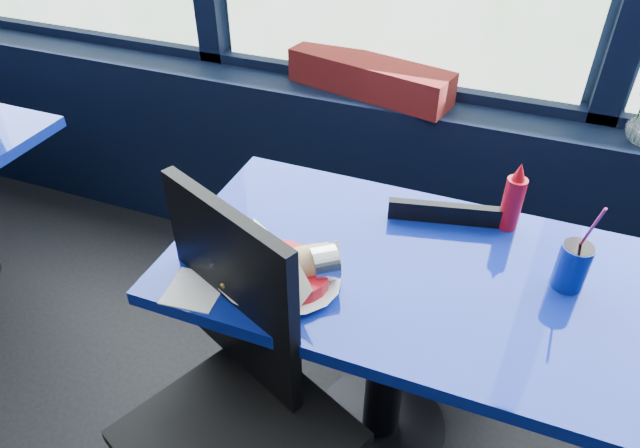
# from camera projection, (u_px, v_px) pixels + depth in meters

# --- Properties ---
(window_sill) EXTENTS (5.00, 0.26, 0.80)m
(window_sill) POSITION_uv_depth(u_px,v_px,m) (377.00, 181.00, 2.44)
(window_sill) COLOR black
(window_sill) RESTS_ON ground
(near_table) EXTENTS (1.20, 0.70, 0.75)m
(near_table) POSITION_uv_depth(u_px,v_px,m) (392.00, 312.00, 1.61)
(near_table) COLOR black
(near_table) RESTS_ON ground
(chair_near_front) EXTENTS (0.61, 0.61, 1.03)m
(chair_near_front) POSITION_uv_depth(u_px,v_px,m) (237.00, 383.00, 1.39)
(chair_near_front) COLOR black
(chair_near_front) RESTS_ON ground
(chair_near_back) EXTENTS (0.44, 0.44, 0.81)m
(chair_near_back) POSITION_uv_depth(u_px,v_px,m) (449.00, 274.00, 1.88)
(chair_near_back) COLOR black
(chair_near_back) RESTS_ON ground
(planter_box) EXTENTS (0.67, 0.30, 0.13)m
(planter_box) POSITION_uv_depth(u_px,v_px,m) (369.00, 77.00, 2.17)
(planter_box) COLOR maroon
(planter_box) RESTS_ON window_sill
(food_basket) EXTENTS (0.33, 0.32, 0.11)m
(food_basket) POSITION_uv_depth(u_px,v_px,m) (279.00, 270.00, 1.42)
(food_basket) COLOR red
(food_basket) RESTS_ON near_table
(ketchup_bottle) EXTENTS (0.06, 0.06, 0.21)m
(ketchup_bottle) POSITION_uv_depth(u_px,v_px,m) (513.00, 200.00, 1.57)
(ketchup_bottle) COLOR red
(ketchup_bottle) RESTS_ON near_table
(soda_cup) EXTENTS (0.08, 0.08, 0.27)m
(soda_cup) POSITION_uv_depth(u_px,v_px,m) (573.00, 265.00, 1.39)
(soda_cup) COLOR navy
(soda_cup) RESTS_ON near_table
(napkin) EXTENTS (0.15, 0.15, 0.00)m
(napkin) POSITION_uv_depth(u_px,v_px,m) (195.00, 290.00, 1.42)
(napkin) COLOR white
(napkin) RESTS_ON near_table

